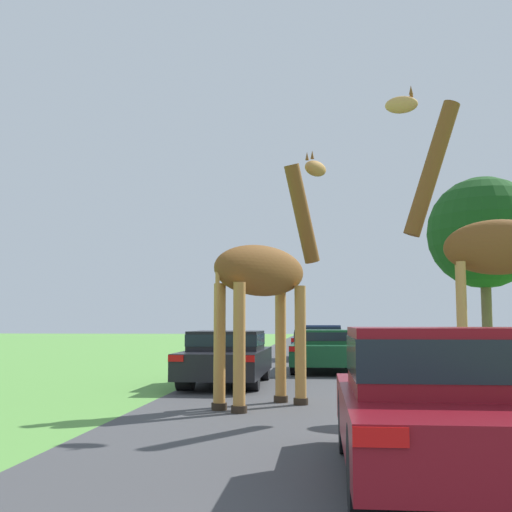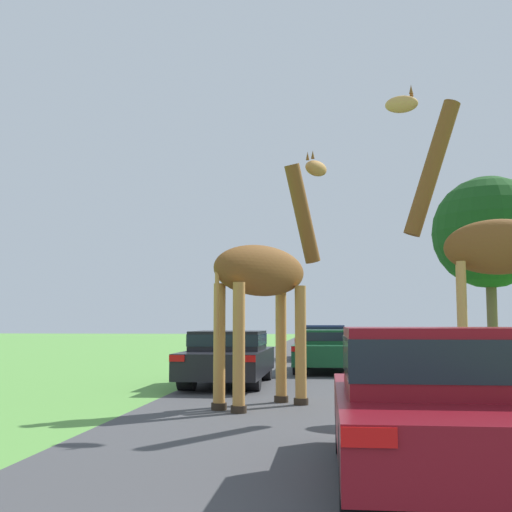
% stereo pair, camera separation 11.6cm
% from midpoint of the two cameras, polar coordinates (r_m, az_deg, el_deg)
% --- Properties ---
extents(road, '(7.87, 120.00, 0.00)m').
position_cam_midpoint_polar(road, '(30.68, 7.96, -8.55)').
color(road, '#424244').
rests_on(road, ground).
extents(giraffe_near_road, '(2.11, 2.40, 4.69)m').
position_cam_midpoint_polar(giraffe_near_road, '(11.18, 1.25, -2.12)').
color(giraffe_near_road, '#B77F3D').
rests_on(giraffe_near_road, ground).
extents(giraffe_companion, '(2.68, 0.98, 5.49)m').
position_cam_midpoint_polar(giraffe_companion, '(11.10, 20.26, 0.84)').
color(giraffe_companion, tan).
rests_on(giraffe_companion, ground).
extents(car_lead_maroon, '(1.92, 4.04, 1.39)m').
position_cam_midpoint_polar(car_lead_maroon, '(6.24, 16.76, -12.02)').
color(car_lead_maroon, maroon).
rests_on(car_lead_maroon, ground).
extents(car_queue_right, '(1.74, 4.34, 1.24)m').
position_cam_midpoint_polar(car_queue_right, '(15.04, -2.21, -8.84)').
color(car_queue_right, black).
rests_on(car_queue_right, ground).
extents(car_queue_left, '(1.94, 4.29, 1.33)m').
position_cam_midpoint_polar(car_queue_left, '(25.79, 6.01, -7.47)').
color(car_queue_left, navy).
rests_on(car_queue_left, ground).
extents(car_far_ahead, '(1.97, 4.10, 1.22)m').
position_cam_midpoint_polar(car_far_ahead, '(19.13, 6.64, -8.21)').
color(car_far_ahead, '#144C28').
rests_on(car_far_ahead, ground).
extents(tree_left_edge, '(5.69, 5.69, 8.84)m').
position_cam_midpoint_polar(tree_left_edge, '(34.60, 20.10, 1.97)').
color(tree_left_edge, brown).
rests_on(tree_left_edge, ground).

